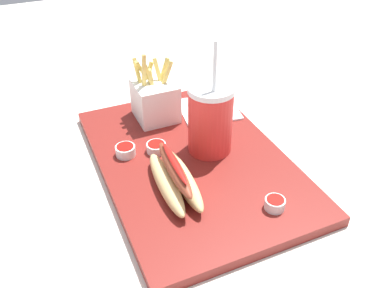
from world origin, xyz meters
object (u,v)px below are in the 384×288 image
object	(u,v)px
ketchup_cup_2	(275,203)
hot_dog_1	(175,178)
ketchup_cup_3	(125,150)
napkin_stack	(209,109)
ketchup_cup_1	(156,147)
fries_basket	(155,99)
soda_cup	(210,119)

from	to	relation	value
ketchup_cup_2	hot_dog_1	bearing A→B (deg)	-129.89
hot_dog_1	ketchup_cup_3	distance (m)	0.14
hot_dog_1	ketchup_cup_2	bearing A→B (deg)	50.11
ketchup_cup_2	napkin_stack	distance (m)	0.32
ketchup_cup_1	ketchup_cup_3	bearing A→B (deg)	-102.54
fries_basket	hot_dog_1	world-z (taller)	fries_basket
hot_dog_1	ketchup_cup_3	xyz separation A→B (m)	(-0.13, -0.05, -0.01)
soda_cup	hot_dog_1	world-z (taller)	soda_cup
ketchup_cup_1	ketchup_cup_2	size ratio (longest dim) A/B	1.12
fries_basket	hot_dog_1	xyz separation A→B (m)	(0.23, -0.05, -0.02)
hot_dog_1	ketchup_cup_1	world-z (taller)	hot_dog_1
ketchup_cup_1	ketchup_cup_2	world-z (taller)	ketchup_cup_2
fries_basket	ketchup_cup_2	size ratio (longest dim) A/B	4.56
soda_cup	hot_dog_1	distance (m)	0.14
napkin_stack	fries_basket	bearing A→B (deg)	-99.21
ketchup_cup_2	ketchup_cup_1	bearing A→B (deg)	-151.21
soda_cup	ketchup_cup_3	size ratio (longest dim) A/B	5.82
ketchup_cup_2	ketchup_cup_3	xyz separation A→B (m)	(-0.23, -0.18, 0.00)
soda_cup	ketchup_cup_3	xyz separation A→B (m)	(-0.05, -0.15, -0.06)
hot_dog_1	ketchup_cup_2	world-z (taller)	hot_dog_1
hot_dog_1	ketchup_cup_2	distance (m)	0.17
fries_basket	ketchup_cup_1	size ratio (longest dim) A/B	4.06
ketchup_cup_3	napkin_stack	world-z (taller)	ketchup_cup_3
napkin_stack	ketchup_cup_3	bearing A→B (deg)	-68.31
fries_basket	ketchup_cup_2	distance (m)	0.35
napkin_stack	ketchup_cup_1	bearing A→B (deg)	-58.17
ketchup_cup_3	fries_basket	bearing A→B (deg)	136.76
soda_cup	ketchup_cup_1	world-z (taller)	soda_cup
soda_cup	ketchup_cup_1	xyz separation A→B (m)	(-0.03, -0.10, -0.06)
hot_dog_1	napkin_stack	world-z (taller)	hot_dog_1
fries_basket	napkin_stack	distance (m)	0.13
ketchup_cup_3	ketchup_cup_1	bearing A→B (deg)	77.46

